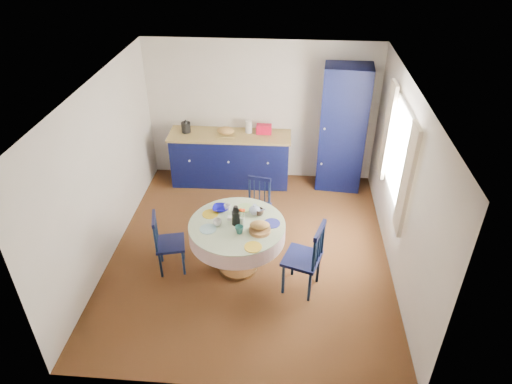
# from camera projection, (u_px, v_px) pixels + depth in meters

# --- Properties ---
(floor) EXTENTS (4.50, 4.50, 0.00)m
(floor) POSITION_uv_depth(u_px,v_px,m) (250.00, 251.00, 6.74)
(floor) COLOR black
(floor) RESTS_ON ground
(ceiling) EXTENTS (4.50, 4.50, 0.00)m
(ceiling) POSITION_uv_depth(u_px,v_px,m) (249.00, 88.00, 5.38)
(ceiling) COLOR white
(ceiling) RESTS_ON wall_back
(wall_back) EXTENTS (4.00, 0.02, 2.50)m
(wall_back) POSITION_uv_depth(u_px,v_px,m) (261.00, 112.00, 7.95)
(wall_back) COLOR silver
(wall_back) RESTS_ON floor
(wall_left) EXTENTS (0.02, 4.50, 2.50)m
(wall_left) POSITION_uv_depth(u_px,v_px,m) (103.00, 172.00, 6.20)
(wall_left) COLOR silver
(wall_left) RESTS_ON floor
(wall_right) EXTENTS (0.02, 4.50, 2.50)m
(wall_right) POSITION_uv_depth(u_px,v_px,m) (402.00, 185.00, 5.93)
(wall_right) COLOR silver
(wall_right) RESTS_ON floor
(window) EXTENTS (0.10, 1.74, 1.45)m
(window) POSITION_uv_depth(u_px,v_px,m) (398.00, 155.00, 6.03)
(window) COLOR white
(window) RESTS_ON wall_right
(kitchen_counter) EXTENTS (2.13, 0.70, 1.19)m
(kitchen_counter) POSITION_uv_depth(u_px,v_px,m) (231.00, 157.00, 8.15)
(kitchen_counter) COLOR black
(kitchen_counter) RESTS_ON floor
(pantry_cabinet) EXTENTS (0.81, 0.61, 2.19)m
(pantry_cabinet) POSITION_uv_depth(u_px,v_px,m) (343.00, 129.00, 7.73)
(pantry_cabinet) COLOR black
(pantry_cabinet) RESTS_ON floor
(dining_table) EXTENTS (1.28, 1.28, 1.06)m
(dining_table) POSITION_uv_depth(u_px,v_px,m) (238.00, 231.00, 6.07)
(dining_table) COLOR #4F3716
(dining_table) RESTS_ON floor
(chair_left) EXTENTS (0.47, 0.48, 0.90)m
(chair_left) POSITION_uv_depth(u_px,v_px,m) (167.00, 242.00, 6.19)
(chair_left) COLOR black
(chair_left) RESTS_ON floor
(chair_far) EXTENTS (0.46, 0.44, 0.87)m
(chair_far) POSITION_uv_depth(u_px,v_px,m) (257.00, 206.00, 6.96)
(chair_far) COLOR black
(chair_far) RESTS_ON floor
(chair_right) EXTENTS (0.57, 0.58, 1.05)m
(chair_right) POSITION_uv_depth(u_px,v_px,m) (305.00, 258.00, 5.82)
(chair_right) COLOR black
(chair_right) RESTS_ON floor
(mug_a) EXTENTS (0.11, 0.11, 0.09)m
(mug_a) POSITION_uv_depth(u_px,v_px,m) (217.00, 222.00, 5.96)
(mug_a) COLOR silver
(mug_a) RESTS_ON dining_table
(mug_b) EXTENTS (0.11, 0.11, 0.10)m
(mug_b) POSITION_uv_depth(u_px,v_px,m) (239.00, 230.00, 5.81)
(mug_b) COLOR #2C6D64
(mug_b) RESTS_ON dining_table
(mug_c) EXTENTS (0.12, 0.12, 0.10)m
(mug_c) POSITION_uv_depth(u_px,v_px,m) (259.00, 212.00, 6.15)
(mug_c) COLOR black
(mug_c) RESTS_ON dining_table
(mug_d) EXTENTS (0.10, 0.10, 0.09)m
(mug_d) POSITION_uv_depth(u_px,v_px,m) (227.00, 207.00, 6.25)
(mug_d) COLOR silver
(mug_d) RESTS_ON dining_table
(cobalt_bowl) EXTENTS (0.22, 0.22, 0.05)m
(cobalt_bowl) POSITION_uv_depth(u_px,v_px,m) (221.00, 208.00, 6.26)
(cobalt_bowl) COLOR #0B097D
(cobalt_bowl) RESTS_ON dining_table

